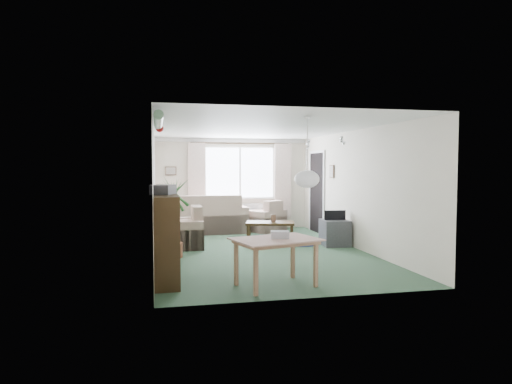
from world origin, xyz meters
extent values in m
plane|color=#2D4C35|center=(0.00, 0.00, 0.00)|extent=(6.50, 6.50, 0.00)
cube|color=white|center=(0.20, 3.23, 1.50)|extent=(1.80, 0.03, 1.30)
cube|color=black|center=(0.20, 3.15, 2.27)|extent=(2.60, 0.03, 0.03)
cube|color=beige|center=(-0.95, 3.13, 1.27)|extent=(0.45, 0.08, 2.00)
cube|color=beige|center=(1.35, 3.13, 1.27)|extent=(0.45, 0.08, 2.00)
cube|color=white|center=(0.20, 3.19, 0.40)|extent=(1.20, 0.10, 0.55)
cube|color=black|center=(1.99, 2.20, 1.00)|extent=(0.03, 0.95, 2.00)
sphere|color=white|center=(0.20, -2.30, 1.48)|extent=(0.36, 0.36, 0.36)
cylinder|color=#196626|center=(-1.92, -2.30, 2.28)|extent=(1.60, 1.60, 0.12)
sphere|color=silver|center=(1.30, 0.90, 2.22)|extent=(0.20, 0.20, 0.20)
sphere|color=silver|center=(1.60, -0.30, 2.22)|extent=(0.20, 0.20, 0.20)
cube|color=brown|center=(-1.60, 3.23, 1.55)|extent=(0.28, 0.03, 0.22)
cube|color=brown|center=(1.98, 1.20, 1.55)|extent=(0.03, 0.24, 0.30)
cube|color=beige|center=(-0.71, 2.75, 0.48)|extent=(1.95, 1.07, 0.96)
cube|color=#C1BB92|center=(0.73, 2.73, 0.40)|extent=(1.22, 1.21, 0.80)
cube|color=#C0A691|center=(-1.50, 0.75, 0.42)|extent=(0.90, 0.95, 0.85)
cube|color=black|center=(0.44, 0.87, 0.23)|extent=(1.15, 0.83, 0.46)
cube|color=brown|center=(0.50, 0.85, 0.54)|extent=(0.12, 0.07, 0.16)
cube|color=black|center=(-1.84, -2.11, 0.63)|extent=(0.37, 1.04, 1.26)
cube|color=#3A393F|center=(-1.86, -1.98, 1.33)|extent=(0.39, 0.43, 0.14)
cylinder|color=#1F581E|center=(-1.65, -0.27, 0.73)|extent=(0.66, 0.66, 1.46)
cube|color=tan|center=(-0.35, -2.60, 0.32)|extent=(1.18, 0.94, 0.65)
cube|color=#B0AEB9|center=(-0.29, -2.58, 0.71)|extent=(0.28, 0.23, 0.12)
cube|color=#323136|center=(1.70, 0.30, 0.27)|extent=(0.59, 0.64, 0.54)
cylinder|color=navy|center=(1.06, 0.55, 0.06)|extent=(0.73, 0.73, 0.11)
camera|label=1|loc=(-1.95, -8.66, 1.67)|focal=32.00mm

